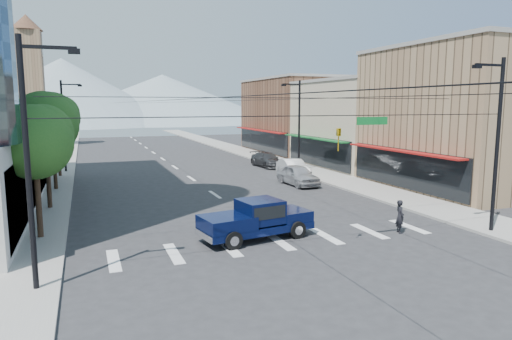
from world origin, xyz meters
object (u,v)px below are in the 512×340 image
object	(u,v)px
pickup_truck	(256,219)
parked_car_far	(267,160)
pedestrian	(400,217)
parked_car_mid	(293,168)
parked_car_near	(298,175)

from	to	relation	value
pickup_truck	parked_car_far	bearing A→B (deg)	57.30
pedestrian	parked_car_far	bearing A→B (deg)	9.31
parked_car_mid	pedestrian	bearing A→B (deg)	-92.99
parked_car_far	parked_car_near	bearing A→B (deg)	-103.26
pedestrian	parked_car_near	world-z (taller)	pedestrian
parked_car_near	parked_car_far	bearing A→B (deg)	78.51
pickup_truck	parked_car_near	xyz separation A→B (m)	(8.70, 13.17, -0.18)
parked_car_near	parked_car_mid	distance (m)	4.16
pedestrian	parked_car_mid	world-z (taller)	pedestrian
pedestrian	parked_car_mid	distance (m)	18.96
pickup_truck	parked_car_far	distance (m)	26.63
parked_car_far	parked_car_mid	bearing A→B (deg)	-97.34
pickup_truck	parked_car_near	world-z (taller)	pickup_truck
pedestrian	parked_car_mid	xyz separation A→B (m)	(2.68, 18.77, -0.04)
parked_car_near	parked_car_far	size ratio (longest dim) A/B	0.94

